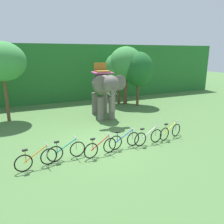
# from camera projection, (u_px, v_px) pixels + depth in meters

# --- Properties ---
(ground_plane) EXTENTS (80.00, 80.00, 0.00)m
(ground_plane) POSITION_uv_depth(u_px,v_px,m) (101.00, 143.00, 11.38)
(ground_plane) COLOR #4C753D
(foliage_hedge) EXTENTS (36.00, 6.00, 5.21)m
(foliage_hedge) POSITION_uv_depth(u_px,v_px,m) (52.00, 72.00, 22.56)
(foliage_hedge) COLOR #28702D
(foliage_hedge) RESTS_ON ground
(tree_far_left) EXTENTS (2.96, 2.96, 5.18)m
(tree_far_left) POSITION_uv_depth(u_px,v_px,m) (2.00, 62.00, 14.11)
(tree_far_left) COLOR brown
(tree_far_left) RESTS_ON ground
(tree_left) EXTENTS (2.51, 2.51, 4.49)m
(tree_left) POSITION_uv_depth(u_px,v_px,m) (119.00, 68.00, 19.49)
(tree_left) COLOR brown
(tree_left) RESTS_ON ground
(tree_far_right) EXTENTS (2.85, 2.85, 4.98)m
(tree_far_right) POSITION_uv_depth(u_px,v_px,m) (126.00, 64.00, 19.10)
(tree_far_right) COLOR brown
(tree_far_right) RESTS_ON ground
(tree_center_left) EXTENTS (2.53, 2.53, 4.54)m
(tree_center_left) POSITION_uv_depth(u_px,v_px,m) (138.00, 69.00, 18.75)
(tree_center_left) COLOR brown
(tree_center_left) RESTS_ON ground
(elephant) EXTENTS (2.13, 4.22, 3.78)m
(elephant) POSITION_uv_depth(u_px,v_px,m) (104.00, 87.00, 15.32)
(elephant) COLOR #665E56
(elephant) RESTS_ON ground
(bike_orange) EXTENTS (1.69, 0.53, 0.92)m
(bike_orange) POSITION_uv_depth(u_px,v_px,m) (36.00, 159.00, 8.89)
(bike_orange) COLOR black
(bike_orange) RESTS_ON ground
(bike_teal) EXTENTS (1.71, 0.52, 0.92)m
(bike_teal) POSITION_uv_depth(u_px,v_px,m) (66.00, 151.00, 9.63)
(bike_teal) COLOR black
(bike_teal) RESTS_ON ground
(bike_red) EXTENTS (1.68, 0.55, 0.92)m
(bike_red) POSITION_uv_depth(u_px,v_px,m) (101.00, 147.00, 9.99)
(bike_red) COLOR black
(bike_red) RESTS_ON ground
(bike_blue) EXTENTS (1.71, 0.52, 0.92)m
(bike_blue) POSITION_uv_depth(u_px,v_px,m) (124.00, 140.00, 10.79)
(bike_blue) COLOR black
(bike_blue) RESTS_ON ground
(bike_white) EXTENTS (1.71, 0.52, 0.92)m
(bike_white) POSITION_uv_depth(u_px,v_px,m) (148.00, 137.00, 11.20)
(bike_white) COLOR black
(bike_white) RESTS_ON ground
(bike_yellow) EXTENTS (1.67, 0.60, 0.92)m
(bike_yellow) POSITION_uv_depth(u_px,v_px,m) (170.00, 132.00, 11.97)
(bike_yellow) COLOR black
(bike_yellow) RESTS_ON ground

